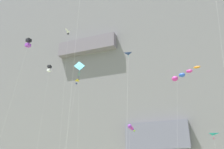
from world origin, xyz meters
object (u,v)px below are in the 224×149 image
object	(u,v)px
kite_windsock_low_right	(131,128)
kite_windsock_far_right	(181,75)
kite_diamond_low_center	(79,68)
kite_box_mid_left	(28,43)
kite_box_mid_right	(49,69)
kite_delta_upper_right	(128,65)
kite_delta_far_left	(70,36)
kite_delta_high_center	(74,86)
kite_delta_high_left	(213,139)

from	to	relation	value
kite_windsock_low_right	kite_windsock_far_right	xyz separation A→B (m)	(9.79, -1.73, 8.05)
kite_diamond_low_center	kite_windsock_low_right	bearing A→B (deg)	2.03
kite_box_mid_left	kite_windsock_low_right	distance (m)	24.58
kite_diamond_low_center	kite_box_mid_right	bearing A→B (deg)	166.60
kite_windsock_far_right	kite_delta_upper_right	bearing A→B (deg)	-135.17
kite_delta_far_left	kite_windsock_far_right	bearing A→B (deg)	-8.48
kite_diamond_low_center	kite_windsock_low_right	distance (m)	17.42
kite_delta_upper_right	kite_diamond_low_center	world-z (taller)	kite_diamond_low_center
kite_windsock_low_right	kite_windsock_far_right	world-z (taller)	kite_windsock_far_right
kite_delta_high_center	kite_delta_upper_right	bearing A→B (deg)	-38.23
kite_box_mid_right	kite_delta_far_left	bearing A→B (deg)	2.37
kite_windsock_far_right	kite_delta_far_left	distance (m)	30.11
kite_box_mid_left	kite_delta_high_center	size ratio (longest dim) A/B	1.15
kite_box_mid_left	kite_windsock_low_right	xyz separation A→B (m)	(16.27, 10.88, -14.87)
kite_delta_high_center	kite_box_mid_right	distance (m)	7.35
kite_windsock_low_right	kite_box_mid_right	size ratio (longest dim) A/B	0.40
kite_diamond_low_center	kite_delta_high_center	world-z (taller)	kite_diamond_low_center
kite_delta_upper_right	kite_diamond_low_center	size ratio (longest dim) A/B	0.79
kite_box_mid_left	kite_windsock_far_right	distance (m)	28.46
kite_delta_upper_right	kite_delta_high_left	xyz separation A→B (m)	(10.98, 14.35, -10.02)
kite_windsock_low_right	kite_delta_high_center	world-z (taller)	kite_delta_high_center
kite_diamond_low_center	kite_delta_high_left	size ratio (longest dim) A/B	3.00
kite_box_mid_left	kite_windsock_far_right	xyz separation A→B (m)	(26.07, 9.15, -6.82)
kite_delta_high_left	kite_windsock_far_right	bearing A→B (deg)	-117.33
kite_windsock_low_right	kite_delta_high_center	size ratio (longest dim) A/B	0.47
kite_diamond_low_center	kite_windsock_far_right	xyz separation A→B (m)	(20.84, -1.34, -5.41)
kite_delta_high_center	kite_windsock_far_right	size ratio (longest dim) A/B	1.19
kite_delta_upper_right	kite_box_mid_left	bearing A→B (deg)	-174.32
kite_delta_high_center	kite_box_mid_right	xyz separation A→B (m)	(-5.46, -2.90, 3.97)
kite_diamond_low_center	kite_windsock_low_right	xyz separation A→B (m)	(11.04, 0.39, -13.47)
kite_windsock_low_right	kite_delta_far_left	world-z (taller)	kite_delta_far_left
kite_delta_high_center	kite_box_mid_right	bearing A→B (deg)	-152.05
kite_delta_upper_right	kite_box_mid_right	world-z (taller)	kite_box_mid_right
kite_windsock_low_right	kite_delta_high_center	bearing A→B (deg)	162.43
kite_box_mid_right	kite_delta_high_left	bearing A→B (deg)	5.86
kite_box_mid_left	kite_delta_far_left	xyz separation A→B (m)	(0.66, 12.94, 8.89)
kite_box_mid_left	kite_delta_high_center	world-z (taller)	kite_box_mid_left
kite_diamond_low_center	kite_windsock_far_right	distance (m)	21.57
kite_box_mid_right	kite_delta_high_left	distance (m)	38.39
kite_delta_upper_right	kite_delta_high_left	bearing A→B (deg)	52.58
kite_windsock_low_right	kite_box_mid_right	xyz separation A→B (m)	(-20.48, 1.86, 15.66)
kite_delta_high_center	kite_delta_high_left	bearing A→B (deg)	1.17
kite_box_mid_left	kite_windsock_low_right	size ratio (longest dim) A/B	2.45
kite_box_mid_right	kite_box_mid_left	bearing A→B (deg)	-71.72
kite_box_mid_left	kite_delta_far_left	distance (m)	15.71
kite_delta_upper_right	kite_windsock_far_right	world-z (taller)	kite_delta_upper_right
kite_box_mid_left	kite_windsock_low_right	bearing A→B (deg)	33.76
kite_windsock_far_right	kite_delta_far_left	xyz separation A→B (m)	(-25.41, 3.79, 15.71)
kite_windsock_low_right	kite_delta_far_left	bearing A→B (deg)	172.49
kite_box_mid_right	kite_windsock_far_right	world-z (taller)	kite_box_mid_right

